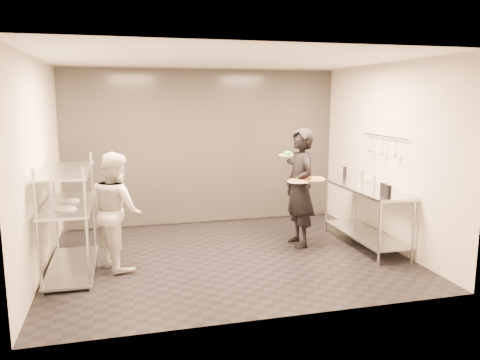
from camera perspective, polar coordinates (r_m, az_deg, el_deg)
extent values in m
cube|color=black|center=(6.89, -1.40, -9.30)|extent=(5.00, 4.00, 0.00)
cube|color=white|center=(6.52, -1.50, 14.60)|extent=(5.00, 4.00, 0.00)
cube|color=beige|center=(8.51, -4.48, 4.05)|extent=(5.00, 0.00, 2.80)
cube|color=beige|center=(4.66, 4.08, -0.86)|extent=(5.00, 0.00, 2.80)
cube|color=beige|center=(6.48, -23.53, 1.40)|extent=(0.00, 4.00, 2.80)
cube|color=beige|center=(7.52, 17.47, 2.84)|extent=(0.00, 4.00, 2.80)
cube|color=silver|center=(8.48, -4.44, 4.03)|extent=(4.90, 0.04, 2.74)
cylinder|color=#ACAFB3|center=(5.85, -23.47, -5.96)|extent=(0.04, 0.04, 1.50)
cylinder|color=#ACAFB3|center=(7.33, -21.64, -2.73)|extent=(0.04, 0.04, 1.50)
cylinder|color=#ACAFB3|center=(5.79, -18.16, -5.80)|extent=(0.04, 0.04, 1.50)
cylinder|color=#ACAFB3|center=(7.28, -17.42, -2.57)|extent=(0.04, 0.04, 1.50)
cube|color=#A9AFB3|center=(6.75, -19.75, -9.86)|extent=(0.60, 1.60, 0.03)
cube|color=#A9AFB3|center=(6.52, -20.19, -2.81)|extent=(0.60, 1.60, 0.03)
cube|color=#A9AFB3|center=(6.44, -20.43, 1.10)|extent=(0.60, 1.60, 0.03)
cylinder|color=white|center=(6.18, -20.51, -3.28)|extent=(0.26, 0.26, 0.01)
cylinder|color=white|center=(6.61, -20.12, -2.41)|extent=(0.26, 0.26, 0.01)
cylinder|color=#ACAFB3|center=(6.69, 16.68, -6.28)|extent=(0.04, 0.04, 0.90)
cylinder|color=#ACAFB3|center=(8.16, 10.47, -3.11)|extent=(0.04, 0.04, 0.90)
cylinder|color=#ACAFB3|center=(6.97, 20.37, -5.84)|extent=(0.04, 0.04, 0.90)
cylinder|color=#ACAFB3|center=(8.39, 13.70, -2.88)|extent=(0.04, 0.04, 0.90)
cube|color=#A9AFB3|center=(7.60, 14.93, -6.36)|extent=(0.57, 1.71, 0.03)
cube|color=#A9AFB3|center=(7.44, 15.17, -1.02)|extent=(0.60, 1.80, 0.04)
cylinder|color=#ACAFB3|center=(7.46, 17.20, 5.12)|extent=(0.02, 1.20, 0.02)
cylinder|color=#ACAFB3|center=(7.17, 18.47, 3.83)|extent=(0.01, 0.01, 0.22)
sphere|color=#ACAFB3|center=(7.18, 18.41, 2.80)|extent=(0.07, 0.07, 0.07)
cylinder|color=#ACAFB3|center=(7.46, 17.02, 4.13)|extent=(0.01, 0.01, 0.22)
sphere|color=#ACAFB3|center=(7.48, 16.97, 3.14)|extent=(0.07, 0.07, 0.07)
cylinder|color=#ACAFB3|center=(7.76, 15.68, 4.40)|extent=(0.01, 0.01, 0.22)
sphere|color=#ACAFB3|center=(7.77, 15.63, 3.45)|extent=(0.07, 0.07, 0.07)
imported|color=black|center=(7.24, 7.30, -0.96)|extent=(0.47, 0.69, 1.82)
imported|color=silver|center=(6.49, -14.87, -3.60)|extent=(0.86, 0.94, 1.57)
cylinder|color=white|center=(6.96, 7.08, -0.18)|extent=(0.31, 0.31, 0.01)
cylinder|color=#B77342|center=(6.96, 7.08, -0.09)|extent=(0.27, 0.27, 0.02)
cylinder|color=#B32817|center=(6.96, 7.08, 0.00)|extent=(0.24, 0.24, 0.01)
sphere|color=#206116|center=(6.96, 7.09, 0.06)|extent=(0.04, 0.04, 0.04)
cylinder|color=white|center=(7.09, 9.12, 0.09)|extent=(0.31, 0.31, 0.01)
cylinder|color=#B77342|center=(7.08, 9.12, 0.19)|extent=(0.28, 0.28, 0.02)
cylinder|color=#B32817|center=(7.08, 9.13, 0.27)|extent=(0.24, 0.24, 0.01)
sphere|color=#206116|center=(7.08, 9.13, 0.33)|extent=(0.04, 0.04, 0.04)
cylinder|color=white|center=(7.46, 5.84, 3.05)|extent=(0.28, 0.28, 0.01)
ellipsoid|color=#1A6318|center=(7.46, 5.84, 3.32)|extent=(0.13, 0.13, 0.07)
cube|color=black|center=(6.75, 17.33, -1.25)|extent=(0.09, 0.27, 0.19)
cylinder|color=#9AA89A|center=(7.32, 14.54, 0.14)|extent=(0.08, 0.08, 0.29)
cylinder|color=#9AA89A|center=(7.24, 15.97, -0.30)|extent=(0.07, 0.07, 0.22)
cylinder|color=black|center=(8.12, 12.65, 0.88)|extent=(0.06, 0.06, 0.21)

